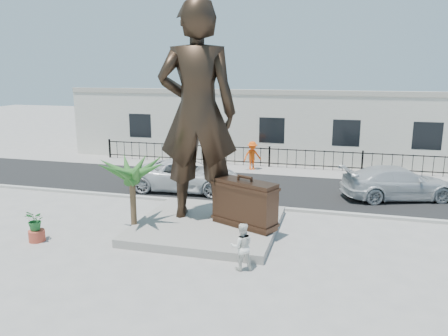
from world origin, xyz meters
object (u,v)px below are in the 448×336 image
object	(u,v)px
statue	(197,113)
suitcase	(245,203)
car_white	(187,175)
tourist	(242,247)

from	to	relation	value
statue	suitcase	distance (m)	3.81
suitcase	car_white	distance (m)	6.47
statue	tourist	bearing A→B (deg)	114.14
suitcase	tourist	xyz separation A→B (m)	(0.56, -2.93, -0.42)
statue	car_white	world-z (taller)	statue
suitcase	car_white	size ratio (longest dim) A/B	0.45
statue	tourist	size ratio (longest dim) A/B	5.50
tourist	car_white	xyz separation A→B (m)	(-4.62, 7.96, 0.03)
statue	car_white	size ratio (longest dim) A/B	1.48
car_white	suitcase	bearing A→B (deg)	-143.81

